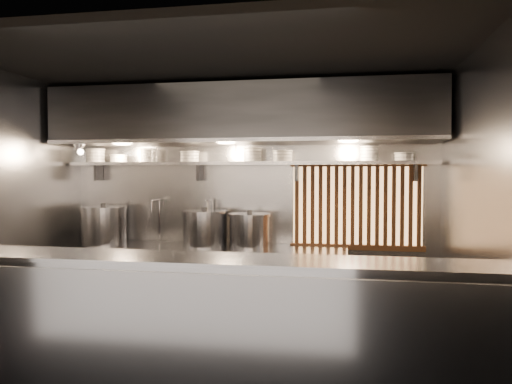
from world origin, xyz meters
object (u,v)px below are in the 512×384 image
(pendant_bulb, at_px, (236,156))
(stock_pot_mid, at_px, (250,230))
(stock_pot_left, at_px, (103,225))
(heat_lamp, at_px, (79,147))
(stock_pot_right, at_px, (205,228))

(pendant_bulb, relative_size, stock_pot_mid, 0.35)
(pendant_bulb, bearing_deg, stock_pot_left, -177.39)
(stock_pot_left, bearing_deg, pendant_bulb, 2.61)
(heat_lamp, height_order, stock_pot_right, heat_lamp)
(pendant_bulb, distance_m, stock_pot_right, 0.92)
(stock_pot_mid, xyz_separation_m, stock_pot_right, (-0.53, -0.01, 0.01))
(pendant_bulb, bearing_deg, stock_pot_right, -170.05)
(stock_pot_left, bearing_deg, heat_lamp, -118.33)
(heat_lamp, bearing_deg, stock_pot_left, 61.67)
(heat_lamp, height_order, stock_pot_left, heat_lamp)
(stock_pot_right, bearing_deg, pendant_bulb, 9.95)
(pendant_bulb, relative_size, stock_pot_left, 0.24)
(stock_pot_mid, relative_size, stock_pot_right, 0.86)
(stock_pot_left, xyz_separation_m, stock_pot_mid, (1.82, 0.03, -0.03))
(stock_pot_left, distance_m, stock_pot_mid, 1.82)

